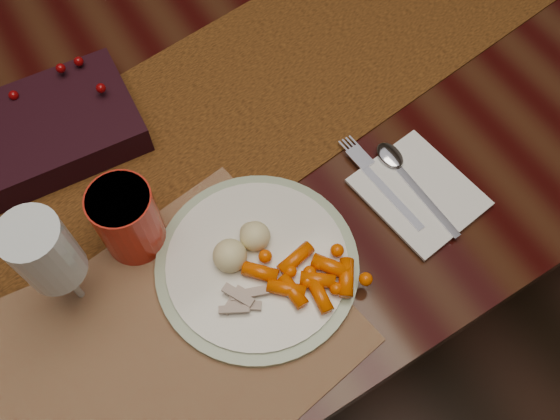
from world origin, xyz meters
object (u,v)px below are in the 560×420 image
mashed_potatoes (239,240)px  red_cup (128,220)px  placemat_main (160,356)px  wine_glass (58,268)px  centerpiece (18,138)px  baby_carrots (298,274)px  turkey_shreds (240,303)px  napkin (419,192)px  dining_table (211,211)px  dinner_plate (257,264)px

mashed_potatoes → red_cup: red_cup is taller
placemat_main → wine_glass: bearing=103.5°
centerpiece → baby_carrots: bearing=-59.0°
centerpiece → mashed_potatoes: (0.18, -0.30, 0.00)m
baby_carrots → mashed_potatoes: 0.09m
placemat_main → turkey_shreds: 0.12m
placemat_main → napkin: size_ratio=2.85×
dining_table → placemat_main: size_ratio=4.04×
dinner_plate → mashed_potatoes: bearing=105.3°
centerpiece → napkin: size_ratio=2.10×
red_cup → wine_glass: size_ratio=0.59×
dinner_plate → wine_glass: wine_glass is taller
wine_glass → baby_carrots: bearing=-28.0°
dinner_plate → baby_carrots: baby_carrots is taller
napkin → red_cup: (-0.36, 0.14, 0.05)m
dining_table → centerpiece: 0.48m
dinner_plate → turkey_shreds: turkey_shreds is taller
napkin → dinner_plate: bearing=167.4°
dining_table → dinner_plate: size_ratio=6.82×
mashed_potatoes → napkin: size_ratio=0.48×
centerpiece → red_cup: (0.08, -0.21, 0.02)m
dining_table → mashed_potatoes: 0.50m
dining_table → centerpiece: bearing=172.1°
placemat_main → baby_carrots: size_ratio=3.73×
placemat_main → centerpiece: bearing=86.1°
turkey_shreds → wine_glass: wine_glass is taller
dinner_plate → centerpiece: bearing=120.2°
centerpiece → turkey_shreds: bearing=-68.5°
placemat_main → napkin: bearing=-6.6°
centerpiece → napkin: bearing=-38.9°
red_cup → baby_carrots: bearing=-47.6°
dinner_plate → placemat_main: bearing=-166.4°
dinner_plate → baby_carrots: (0.03, -0.04, 0.02)m
dinner_plate → mashed_potatoes: 0.04m
dinner_plate → turkey_shreds: bearing=-140.6°
dining_table → dinner_plate: 0.49m
napkin → centerpiece: bearing=134.0°
dining_table → wine_glass: bearing=-140.8°
mashed_potatoes → wine_glass: size_ratio=0.40×
mashed_potatoes → wine_glass: 0.22m
mashed_potatoes → centerpiece: bearing=121.5°
baby_carrots → dinner_plate: bearing=126.7°
napkin → mashed_potatoes: bearing=161.0°
turkey_shreds → red_cup: 0.18m
dining_table → red_cup: 0.50m
dining_table → baby_carrots: 0.53m
baby_carrots → turkey_shreds: 0.08m
turkey_shreds → napkin: (0.29, 0.01, -0.02)m
dining_table → centerpiece: centerpiece is taller
dining_table → red_cup: red_cup is taller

